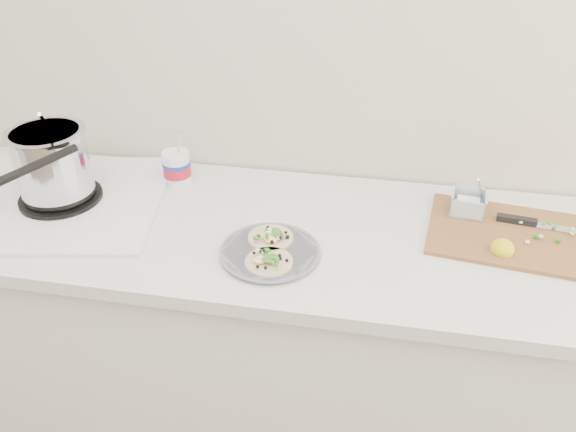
% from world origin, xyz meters
% --- Properties ---
extents(counter, '(2.44, 0.66, 0.90)m').
position_xyz_m(counter, '(0.00, 1.43, 0.45)').
color(counter, white).
rests_on(counter, ground).
extents(stove, '(0.67, 0.64, 0.28)m').
position_xyz_m(stove, '(-0.47, 1.42, 0.99)').
color(stove, silver).
rests_on(stove, counter).
extents(taco_plate, '(0.26, 0.26, 0.04)m').
position_xyz_m(taco_plate, '(0.20, 1.29, 0.92)').
color(taco_plate, slate).
rests_on(taco_plate, counter).
extents(tub, '(0.09, 0.09, 0.20)m').
position_xyz_m(tub, '(-0.16, 1.61, 0.96)').
color(tub, white).
rests_on(tub, counter).
extents(cutboard, '(0.48, 0.36, 0.07)m').
position_xyz_m(cutboard, '(0.83, 1.49, 0.92)').
color(cutboard, brown).
rests_on(cutboard, counter).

